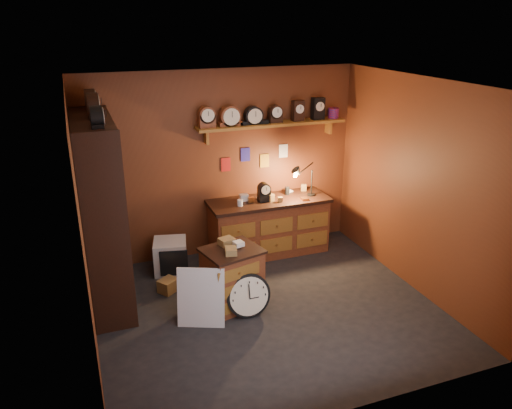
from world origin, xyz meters
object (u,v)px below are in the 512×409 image
(shelving_unit, at_px, (98,205))
(workbench, at_px, (269,223))
(big_round_clock, at_px, (248,296))
(low_cabinet, at_px, (232,275))

(shelving_unit, height_order, workbench, shelving_unit)
(workbench, height_order, big_round_clock, workbench)
(shelving_unit, xyz_separation_m, big_round_clock, (1.53, -1.01, -0.99))
(shelving_unit, distance_m, workbench, 2.56)
(big_round_clock, bearing_deg, shelving_unit, 146.62)
(shelving_unit, relative_size, workbench, 1.45)
(workbench, xyz_separation_m, big_round_clock, (-0.86, -1.50, -0.21))
(shelving_unit, xyz_separation_m, low_cabinet, (1.43, -0.72, -0.84))
(workbench, bearing_deg, low_cabinet, -128.36)
(shelving_unit, distance_m, big_round_clock, 2.08)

